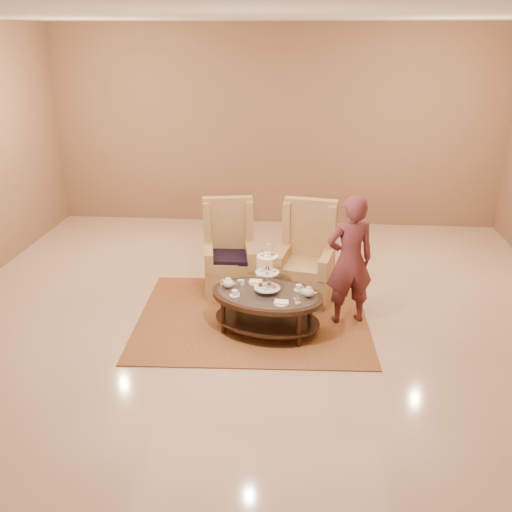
# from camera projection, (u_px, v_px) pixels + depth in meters

# --- Properties ---
(ground) EXTENTS (8.00, 8.00, 0.00)m
(ground) POSITION_uv_depth(u_px,v_px,m) (256.00, 322.00, 7.03)
(ground) COLOR beige
(ground) RESTS_ON ground
(ceiling) EXTENTS (8.00, 8.00, 0.02)m
(ceiling) POSITION_uv_depth(u_px,v_px,m) (256.00, 322.00, 7.03)
(ceiling) COLOR silver
(ceiling) RESTS_ON ground
(wall_back) EXTENTS (8.00, 0.04, 3.50)m
(wall_back) POSITION_uv_depth(u_px,v_px,m) (276.00, 128.00, 10.10)
(wall_back) COLOR #926D50
(wall_back) RESTS_ON ground
(rug) EXTENTS (2.93, 2.49, 0.02)m
(rug) POSITION_uv_depth(u_px,v_px,m) (253.00, 317.00, 7.12)
(rug) COLOR #9C6B37
(rug) RESTS_ON ground
(tea_table) EXTENTS (1.52, 1.22, 1.11)m
(tea_table) POSITION_uv_depth(u_px,v_px,m) (267.00, 300.00, 6.67)
(tea_table) COLOR black
(tea_table) RESTS_ON ground
(armchair_left) EXTENTS (0.79, 0.81, 1.25)m
(armchair_left) POSITION_uv_depth(u_px,v_px,m) (229.00, 259.00, 7.81)
(armchair_left) COLOR tan
(armchair_left) RESTS_ON ground
(armchair_right) EXTENTS (0.82, 0.84, 1.30)m
(armchair_right) POSITION_uv_depth(u_px,v_px,m) (306.00, 265.00, 7.58)
(armchair_right) COLOR tan
(armchair_right) RESTS_ON ground
(person) EXTENTS (0.67, 0.54, 1.61)m
(person) POSITION_uv_depth(u_px,v_px,m) (350.00, 261.00, 6.75)
(person) COLOR #5C272B
(person) RESTS_ON ground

